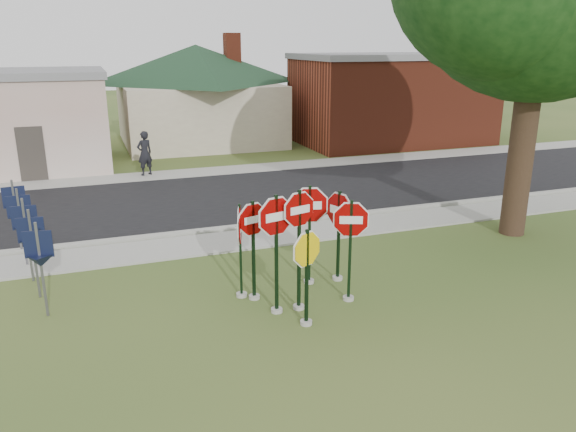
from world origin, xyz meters
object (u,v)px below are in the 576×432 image
object	(u,v)px
stop_sign_center	(299,234)
pedestrian	(145,153)
stop_sign_yellow	(307,268)
stop_sign_left	(276,237)

from	to	relation	value
stop_sign_center	pedestrian	bearing A→B (deg)	97.00
stop_sign_yellow	pedestrian	bearing A→B (deg)	96.26
stop_sign_center	stop_sign_yellow	xyz separation A→B (m)	(-0.10, -0.68, -0.44)
stop_sign_left	pedestrian	world-z (taller)	stop_sign_left
stop_sign_left	stop_sign_yellow	bearing A→B (deg)	-61.56
stop_sign_center	stop_sign_yellow	distance (m)	0.82
stop_sign_center	stop_sign_left	distance (m)	0.48
stop_sign_left	pedestrian	bearing A→B (deg)	94.98
stop_sign_yellow	stop_sign_center	bearing A→B (deg)	81.48
stop_sign_left	stop_sign_center	bearing A→B (deg)	-1.56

